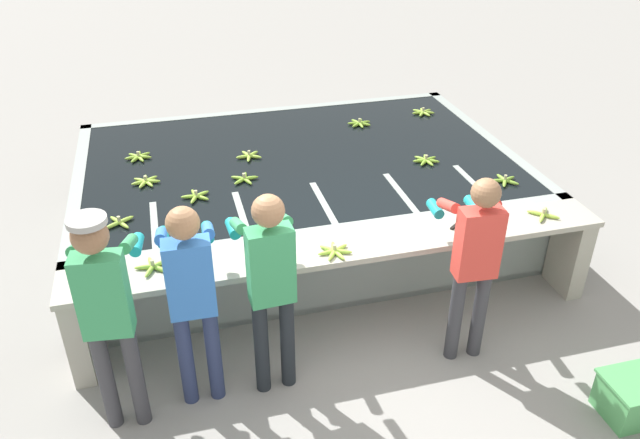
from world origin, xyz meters
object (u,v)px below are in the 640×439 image
banana_bunch_floating_4 (146,181)px  worker_3 (474,254)px  knife_0 (458,223)px  banana_bunch_ledge_1 (335,251)px  worker_1 (191,290)px  banana_bunch_floating_3 (249,156)px  worker_0 (106,304)px  banana_bunch_floating_6 (244,179)px  worker_2 (270,277)px  banana_bunch_floating_5 (196,196)px  banana_bunch_floating_7 (426,160)px  banana_bunch_floating_8 (360,123)px  banana_bunch_ledge_2 (153,266)px  crate (639,396)px  banana_bunch_ledge_0 (543,214)px  banana_bunch_floating_9 (423,112)px  banana_bunch_floating_1 (505,180)px  banana_bunch_floating_2 (138,157)px

banana_bunch_floating_4 → worker_3: bearing=-41.8°
knife_0 → banana_bunch_ledge_1: bearing=-172.2°
worker_1 → banana_bunch_floating_3: (0.78, 2.38, -0.14)m
worker_0 → banana_bunch_floating_6: bearing=58.7°
banana_bunch_floating_6 → knife_0: (1.64, -1.30, -0.01)m
worker_3 → banana_bunch_floating_6: (-1.45, 1.93, -0.11)m
worker_3 → knife_0: bearing=73.6°
worker_2 → banana_bunch_floating_5: worker_2 is taller
banana_bunch_floating_4 → banana_bunch_floating_7: 2.81m
banana_bunch_floating_4 → banana_bunch_floating_8: bearing=20.0°
worker_3 → banana_bunch_floating_8: (0.08, 3.01, -0.12)m
banana_bunch_ledge_2 → crate: 3.72m
banana_bunch_floating_5 → banana_bunch_floating_7: bearing=4.3°
banana_bunch_ledge_2 → crate: (3.30, -1.56, -0.69)m
banana_bunch_ledge_0 → banana_bunch_ledge_2: 3.32m
banana_bunch_floating_3 → crate: banana_bunch_floating_3 is taller
worker_0 → banana_bunch_floating_9: (3.58, 3.19, -0.20)m
banana_bunch_floating_1 → banana_bunch_floating_2: same height
banana_bunch_ledge_1 → banana_bunch_ledge_0: bearing=2.6°
banana_bunch_floating_4 → banana_bunch_ledge_1: bearing=-49.2°
banana_bunch_floating_5 → worker_2: bearing=-76.9°
worker_1 → banana_bunch_floating_9: (3.03, 3.09, -0.14)m
banana_bunch_floating_5 → banana_bunch_ledge_2: bearing=-111.6°
banana_bunch_ledge_0 → banana_bunch_ledge_1: (-1.92, -0.09, -0.00)m
banana_bunch_floating_2 → banana_bunch_ledge_1: banana_bunch_ledge_1 is taller
knife_0 → crate: size_ratio=0.54×
banana_bunch_floating_3 → banana_bunch_floating_9: bearing=17.5°
banana_bunch_floating_7 → banana_bunch_floating_8: (-0.35, 1.14, 0.00)m
banana_bunch_floating_9 → worker_1: bearing=-134.5°
banana_bunch_floating_3 → banana_bunch_floating_8: same height
worker_1 → worker_3: size_ratio=1.02×
banana_bunch_floating_6 → banana_bunch_floating_9: size_ratio=0.99×
worker_1 → banana_bunch_ledge_0: (3.06, 0.50, -0.14)m
banana_bunch_floating_2 → banana_bunch_floating_7: (2.85, -0.85, 0.00)m
banana_bunch_floating_1 → banana_bunch_floating_8: (-0.90, 1.77, -0.00)m
worker_3 → banana_bunch_floating_9: size_ratio=5.73×
banana_bunch_floating_2 → banana_bunch_ledge_2: banana_bunch_ledge_2 is taller
worker_2 → banana_bunch_ledge_2: 1.00m
worker_3 → banana_bunch_floating_9: (0.94, 3.15, -0.12)m
worker_3 → banana_bunch_floating_2: size_ratio=5.77×
banana_bunch_floating_7 → banana_bunch_floating_9: 1.38m
banana_bunch_floating_3 → banana_bunch_ledge_1: (0.36, -1.97, 0.00)m
banana_bunch_ledge_1 → worker_1: bearing=-160.3°
banana_bunch_floating_7 → banana_bunch_ledge_0: banana_bunch_ledge_0 is taller
banana_bunch_floating_3 → banana_bunch_floating_9: 2.36m
banana_bunch_floating_4 → banana_bunch_floating_9: same height
worker_2 → crate: worker_2 is taller
banana_bunch_floating_1 → banana_bunch_ledge_2: size_ratio=1.01×
banana_bunch_ledge_1 → banana_bunch_ledge_2: 1.41m
worker_1 → banana_bunch_floating_7: 3.10m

